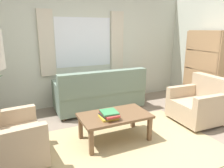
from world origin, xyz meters
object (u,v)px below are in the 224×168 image
Objects in this scene: couch at (100,94)px; coffee_table at (115,118)px; armchair_left at (5,140)px; bookshelf at (204,73)px; armchair_right at (199,104)px; book_stack_on_table at (109,115)px.

couch is 1.35m from coffee_table.
bookshelf reaches higher than armchair_left.
armchair_right is 1.01m from bookshelf.
couch is 1.10× the size of bookshelf.
armchair_left is 0.84× the size of coffee_table.
armchair_left is 4.10m from bookshelf.
armchair_right reaches higher than coffee_table.
armchair_left is at bearing 97.56° from bookshelf.
armchair_right is 0.80× the size of coffee_table.
armchair_left is at bearing 176.32° from book_stack_on_table.
book_stack_on_table is at bearing 73.63° from couch.
armchair_right reaches higher than book_stack_on_table.
armchair_left is at bearing 35.57° from couch.
armchair_left is 0.54× the size of bookshelf.
armchair_right is 0.51× the size of bookshelf.
armchair_left is (-1.84, -1.32, -0.01)m from couch.
book_stack_on_table is 0.20× the size of bookshelf.
book_stack_on_table is (-1.91, -0.05, 0.14)m from armchair_right.
coffee_table is (-0.27, -1.32, 0.01)m from couch.
bookshelf reaches higher than coffee_table.
bookshelf is at bearing 13.50° from book_stack_on_table.
bookshelf is at bearing 131.27° from armchair_right.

